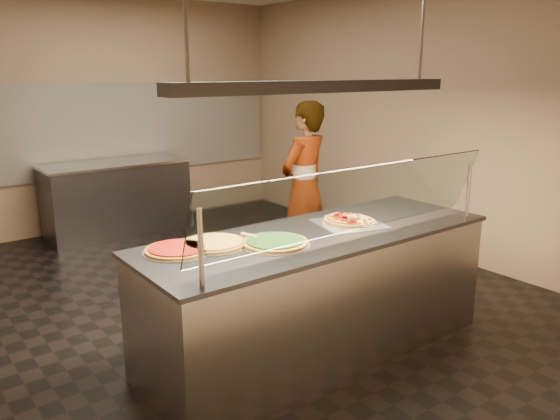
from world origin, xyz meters
TOP-DOWN VIEW (x-y plane):
  - ground at (0.00, 0.00)m, footprint 5.00×6.00m
  - wall_back at (0.00, 3.01)m, footprint 5.00×0.02m
  - wall_right at (2.51, 0.00)m, footprint 0.02×6.00m
  - tile_band at (0.00, 2.98)m, footprint 4.90×0.02m
  - serving_counter at (-0.06, -1.34)m, footprint 2.69×0.94m
  - sneeze_guard at (-0.06, -1.68)m, footprint 2.45×0.18m
  - perforated_tray at (0.27, -1.31)m, footprint 0.56×0.56m
  - half_pizza_pepperoni at (0.18, -1.31)m, footprint 0.28×0.42m
  - half_pizza_sausage at (0.36, -1.31)m, footprint 0.28×0.42m
  - pizza_spinach at (-0.48, -1.38)m, footprint 0.47×0.47m
  - pizza_cheese at (-0.81, -1.14)m, footprint 0.46×0.46m
  - pizza_tomato at (-1.07, -1.11)m, footprint 0.44×0.44m
  - pizza_spatula at (-0.50, -1.21)m, footprint 0.23×0.22m
  - prep_table at (-0.10, 2.55)m, footprint 1.79×0.74m
  - worker at (1.03, 0.15)m, footprint 0.73×0.57m
  - heat_lamp_housing at (-0.06, -1.34)m, footprint 2.30×0.18m
  - lamp_rod_right at (0.94, -1.34)m, footprint 0.02×0.02m

SIDE VIEW (x-z plane):
  - ground at x=0.00m, z-range -0.02..0.00m
  - serving_counter at x=-0.06m, z-range 0.00..0.93m
  - prep_table at x=-0.10m, z-range 0.00..0.93m
  - worker at x=1.03m, z-range 0.00..1.76m
  - perforated_tray at x=0.27m, z-range 0.93..0.94m
  - pizza_tomato at x=-1.07m, z-range 0.93..0.96m
  - pizza_cheese at x=-0.81m, z-range 0.93..0.96m
  - pizza_spinach at x=-0.48m, z-range 0.93..0.96m
  - half_pizza_sausage at x=0.36m, z-range 0.94..0.98m
  - pizza_spatula at x=-0.50m, z-range 0.95..0.97m
  - half_pizza_pepperoni at x=0.18m, z-range 0.94..0.99m
  - sneeze_guard at x=-0.06m, z-range 0.96..1.49m
  - tile_band at x=0.00m, z-range 0.70..1.90m
  - wall_back at x=0.00m, z-range 0.00..3.00m
  - wall_right at x=2.51m, z-range 0.00..3.00m
  - heat_lamp_housing at x=-0.06m, z-range 1.91..1.99m
  - lamp_rod_right at x=0.94m, z-range 1.99..3.00m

